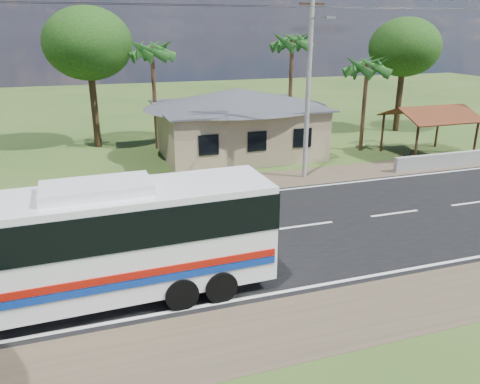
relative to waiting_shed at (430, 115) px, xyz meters
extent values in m
plane|color=#2D4C1B|center=(-13.00, -8.50, -2.73)|extent=(120.00, 120.00, 0.00)
cube|color=black|center=(-13.00, -8.50, -2.72)|extent=(120.00, 10.00, 0.02)
cube|color=brown|center=(-13.00, -2.00, -2.72)|extent=(120.00, 3.00, 0.01)
cube|color=brown|center=(-13.00, -15.00, -2.72)|extent=(120.00, 3.00, 0.01)
cube|color=silver|center=(-13.00, -3.80, -2.70)|extent=(120.00, 0.15, 0.01)
cube|color=silver|center=(-13.00, -13.20, -2.70)|extent=(120.00, 0.15, 0.01)
cube|color=silver|center=(-13.00, -8.50, -2.70)|extent=(120.00, 0.15, 0.01)
cube|color=tan|center=(-12.00, 4.50, -1.13)|extent=(10.00, 8.00, 3.20)
cube|color=#4C4F54|center=(-12.00, 4.50, 0.52)|extent=(10.60, 8.60, 0.10)
pyramid|color=#4C4F54|center=(-12.00, 4.50, 1.67)|extent=(12.40, 10.00, 1.20)
cube|color=black|center=(-15.00, 0.48, -1.03)|extent=(1.20, 0.08, 1.20)
cube|color=black|center=(-12.00, 0.48, -1.03)|extent=(1.20, 0.08, 1.20)
cube|color=black|center=(-9.00, 0.48, -1.03)|extent=(1.20, 0.08, 1.20)
cylinder|color=#3C2716|center=(-2.30, -1.80, -1.43)|extent=(0.16, 0.16, 2.60)
cylinder|color=#3C2716|center=(-2.30, 1.80, -1.43)|extent=(0.16, 0.16, 2.60)
cylinder|color=#3C2716|center=(2.30, -1.80, -1.43)|extent=(0.16, 0.16, 2.60)
cylinder|color=#3C2716|center=(2.30, 1.80, -1.43)|extent=(0.16, 0.16, 2.60)
cube|color=brown|center=(0.00, -1.10, 0.17)|extent=(5.20, 2.28, 0.90)
cube|color=brown|center=(0.00, 1.10, 0.17)|extent=(5.20, 2.28, 0.90)
cube|color=#3C2716|center=(0.00, 0.00, 0.52)|extent=(5.20, 0.12, 0.12)
cube|color=#9E9E99|center=(-1.00, -2.90, -2.28)|extent=(7.00, 0.30, 0.90)
cylinder|color=#9E9E99|center=(-10.00, -2.00, 2.77)|extent=(0.26, 0.26, 11.00)
cube|color=#3C2716|center=(-10.00, -2.00, 6.57)|extent=(1.40, 0.10, 0.10)
cylinder|color=gray|center=(-10.00, -3.00, 5.87)|extent=(0.08, 2.00, 0.08)
cube|color=gray|center=(-10.00, -4.00, 5.87)|extent=(0.50, 0.18, 0.12)
cylinder|color=black|center=(-2.50, -2.00, 6.87)|extent=(15.00, 0.02, 0.02)
cylinder|color=#47301E|center=(-3.50, 2.50, 0.27)|extent=(0.28, 0.28, 6.00)
cylinder|color=#47301E|center=(-7.00, 7.00, 1.02)|extent=(0.28, 0.28, 7.50)
cylinder|color=#47301E|center=(-17.00, 7.50, 0.77)|extent=(0.28, 0.28, 7.00)
cylinder|color=#47301E|center=(-21.00, 9.50, 0.25)|extent=(0.50, 0.50, 5.95)
ellipsoid|color=#10390F|center=(-21.00, 9.50, 4.42)|extent=(6.00, 6.00, 4.92)
cylinder|color=#47301E|center=(3.00, 7.50, 0.07)|extent=(0.50, 0.50, 5.60)
ellipsoid|color=#10390F|center=(3.00, 7.50, 3.99)|extent=(5.60, 5.60, 4.59)
cube|color=white|center=(-22.54, -11.98, -0.70)|extent=(12.54, 3.01, 3.11)
cube|color=black|center=(-22.54, -11.98, 0.07)|extent=(12.59, 3.07, 1.14)
cube|color=#A7130A|center=(-22.50, -13.29, -1.28)|extent=(12.25, 0.45, 0.23)
cube|color=navy|center=(-22.50, -13.29, -1.53)|extent=(12.25, 0.45, 0.23)
cube|color=white|center=(-21.50, -11.94, 1.01)|extent=(3.17, 1.76, 0.31)
cylinder|color=black|center=(-19.39, -13.07, -2.21)|extent=(1.05, 0.40, 1.04)
cylinder|color=black|center=(-19.47, -10.68, -2.21)|extent=(1.05, 0.40, 1.04)
cylinder|color=black|center=(-18.14, -13.03, -2.21)|extent=(1.05, 0.40, 1.04)
cylinder|color=black|center=(-18.22, -10.64, -2.21)|extent=(1.05, 0.40, 1.04)
imported|color=black|center=(-2.39, -1.13, -2.33)|extent=(1.62, 0.86, 0.81)
camera|label=1|loc=(-21.54, -25.34, 5.34)|focal=35.00mm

